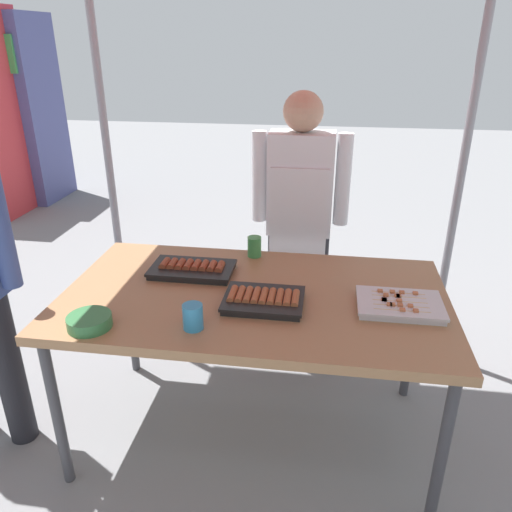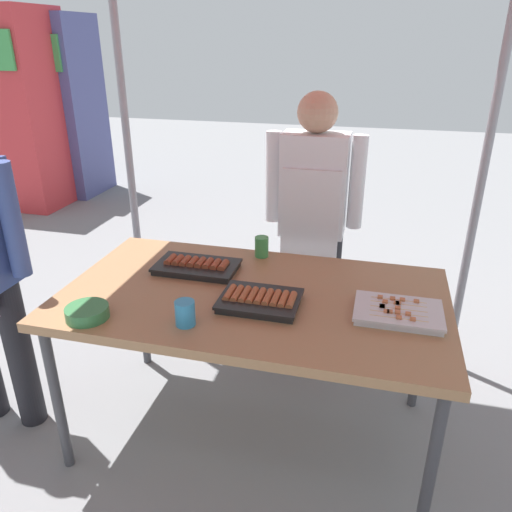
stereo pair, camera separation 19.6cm
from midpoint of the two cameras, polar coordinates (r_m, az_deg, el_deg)
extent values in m
plane|color=slate|center=(2.52, 2.06, -19.59)|extent=(18.00, 18.00, 0.00)
cube|color=#9E724C|center=(2.09, 2.35, -4.87)|extent=(1.60, 0.90, 0.04)
cylinder|color=#3F3F44|center=(2.26, -19.55, -15.38)|extent=(0.04, 0.04, 0.71)
cylinder|color=#3F3F44|center=(2.00, 22.36, -21.96)|extent=(0.04, 0.04, 0.71)
cylinder|color=#3F3F44|center=(2.81, -11.03, -5.98)|extent=(0.04, 0.04, 0.71)
cylinder|color=#3F3F44|center=(2.61, 20.49, -9.75)|extent=(0.04, 0.04, 0.71)
cylinder|color=gray|center=(2.98, -12.53, 10.50)|extent=(0.04, 0.04, 2.14)
cylinder|color=gray|center=(2.74, 26.35, 7.40)|extent=(0.04, 0.04, 2.14)
cube|color=black|center=(2.28, -4.39, -1.47)|extent=(0.36, 0.21, 0.02)
cube|color=black|center=(2.27, -4.40, -1.10)|extent=(0.37, 0.22, 0.01)
cylinder|color=brown|center=(2.31, -7.43, -0.52)|extent=(0.03, 0.08, 0.03)
cylinder|color=brown|center=(2.30, -6.58, -0.62)|extent=(0.03, 0.08, 0.03)
cylinder|color=brown|center=(2.28, -5.72, -0.71)|extent=(0.03, 0.08, 0.03)
cylinder|color=brown|center=(2.27, -4.85, -0.81)|extent=(0.03, 0.08, 0.03)
cylinder|color=brown|center=(2.26, -3.97, -0.91)|extent=(0.03, 0.08, 0.03)
cylinder|color=brown|center=(2.25, -3.08, -1.01)|extent=(0.03, 0.08, 0.03)
cylinder|color=brown|center=(2.24, -2.18, -1.11)|extent=(0.03, 0.08, 0.03)
cylinder|color=brown|center=(2.23, -1.28, -1.21)|extent=(0.03, 0.08, 0.03)
cube|color=silver|center=(2.01, 18.73, -6.39)|extent=(0.32, 0.22, 0.02)
cube|color=silver|center=(2.01, 18.79, -5.99)|extent=(0.33, 0.24, 0.01)
cylinder|color=tan|center=(1.94, 18.91, -6.92)|extent=(0.21, 0.01, 0.01)
cube|color=#B7663D|center=(1.95, 20.37, -7.05)|extent=(0.02, 0.02, 0.02)
cube|color=#B7663D|center=(1.94, 18.93, -6.92)|extent=(0.02, 0.02, 0.02)
cylinder|color=tan|center=(1.97, 18.86, -6.40)|extent=(0.21, 0.01, 0.01)
cube|color=#B7663D|center=(1.97, 17.92, -6.31)|extent=(0.02, 0.02, 0.02)
cube|color=#B7663D|center=(1.97, 18.75, -6.39)|extent=(0.02, 0.02, 0.02)
cube|color=#B7663D|center=(1.97, 17.57, -6.28)|extent=(0.02, 0.02, 0.02)
cube|color=#B7663D|center=(1.98, 19.85, -6.49)|extent=(0.02, 0.02, 0.02)
cylinder|color=tan|center=(2.00, 18.81, -5.89)|extent=(0.21, 0.01, 0.01)
cube|color=#B7663D|center=(2.00, 17.05, -5.73)|extent=(0.02, 0.02, 0.02)
cube|color=#B7663D|center=(2.00, 18.71, -5.88)|extent=(0.02, 0.02, 0.02)
cube|color=#B7663D|center=(2.00, 17.06, -5.73)|extent=(0.02, 0.02, 0.02)
cylinder|color=tan|center=(2.04, 18.75, -5.40)|extent=(0.21, 0.01, 0.01)
cube|color=#B7663D|center=(2.03, 17.33, -5.27)|extent=(0.02, 0.02, 0.02)
cube|color=#B7663D|center=(2.04, 18.54, -5.38)|extent=(0.02, 0.02, 0.02)
cube|color=#B7663D|center=(2.04, 18.71, -5.40)|extent=(0.02, 0.02, 0.02)
cylinder|color=tan|center=(2.07, 18.70, -4.93)|extent=(0.21, 0.01, 0.01)
cube|color=#B7663D|center=(2.07, 19.11, -4.96)|extent=(0.02, 0.02, 0.02)
cube|color=#B7663D|center=(2.07, 18.07, -4.87)|extent=(0.02, 0.02, 0.02)
cube|color=#B7663D|center=(2.08, 20.57, -5.10)|extent=(0.02, 0.02, 0.02)
cube|color=#B7663D|center=(2.06, 16.75, -4.74)|extent=(0.02, 0.02, 0.02)
cube|color=black|center=(1.99, 3.29, -5.41)|extent=(0.31, 0.23, 0.02)
cube|color=black|center=(1.98, 3.30, -5.01)|extent=(0.32, 0.25, 0.01)
cylinder|color=#9E512D|center=(2.00, -0.26, -4.37)|extent=(0.03, 0.12, 0.03)
cylinder|color=#9E512D|center=(2.00, 0.62, -4.48)|extent=(0.03, 0.12, 0.03)
cylinder|color=#9E512D|center=(1.99, 1.51, -4.58)|extent=(0.03, 0.12, 0.03)
cylinder|color=#9E512D|center=(1.98, 2.40, -4.69)|extent=(0.03, 0.12, 0.03)
cylinder|color=#9E512D|center=(1.98, 3.30, -4.79)|extent=(0.03, 0.12, 0.03)
cylinder|color=#9E512D|center=(1.97, 4.21, -4.90)|extent=(0.03, 0.12, 0.03)
cylinder|color=#9E512D|center=(1.97, 5.12, -5.00)|extent=(0.03, 0.12, 0.03)
cylinder|color=#9E512D|center=(1.97, 6.03, -5.11)|extent=(0.03, 0.12, 0.03)
cylinder|color=#9E512D|center=(1.96, 6.95, -5.21)|extent=(0.03, 0.12, 0.03)
cylinder|color=#33723F|center=(1.97, -16.17, -6.33)|extent=(0.16, 0.16, 0.05)
cylinder|color=#3F994C|center=(2.40, 2.98, 1.02)|extent=(0.07, 0.07, 0.10)
cylinder|color=#338CBF|center=(1.84, -5.15, -6.64)|extent=(0.08, 0.08, 0.10)
cylinder|color=black|center=(2.90, 5.88, -4.10)|extent=(0.12, 0.12, 0.76)
cylinder|color=black|center=(2.88, 10.21, -4.57)|extent=(0.12, 0.12, 0.76)
cube|color=white|center=(2.65, 8.83, 8.06)|extent=(0.34, 0.20, 0.54)
cube|color=white|center=(2.58, 8.38, 4.57)|extent=(0.30, 0.02, 0.48)
cylinder|color=white|center=(2.67, 4.12, 9.01)|extent=(0.08, 0.08, 0.48)
cylinder|color=white|center=(2.63, 13.68, 8.17)|extent=(0.08, 0.08, 0.48)
sphere|color=tan|center=(2.57, 9.37, 16.00)|extent=(0.20, 0.20, 0.20)
cylinder|color=black|center=(2.55, -23.50, -10.48)|extent=(0.12, 0.12, 0.76)
cylinder|color=#384C8C|center=(2.20, -24.05, 3.68)|extent=(0.08, 0.08, 0.48)
cube|color=#C63338|center=(5.99, -24.68, 14.92)|extent=(0.83, 0.77, 2.03)
cube|color=#4C518C|center=(6.42, -21.78, 15.61)|extent=(1.08, 0.70, 1.97)
cube|color=#3F994C|center=(6.08, -24.77, 20.44)|extent=(0.97, 0.03, 0.36)
camera|label=1|loc=(0.10, -87.27, 1.21)|focal=34.78mm
camera|label=2|loc=(0.10, 92.73, -1.21)|focal=34.78mm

